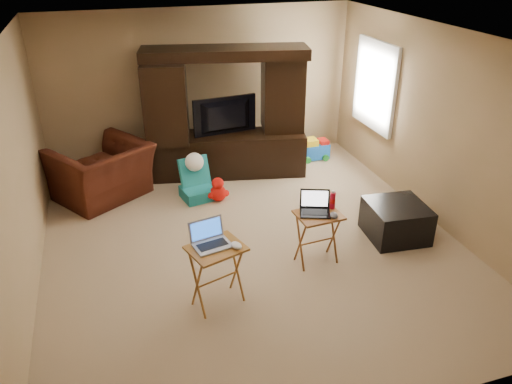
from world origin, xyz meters
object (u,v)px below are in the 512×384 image
object	(u,v)px
push_toy	(314,149)
mouse_left	(236,245)
child_rocker	(197,180)
tray_table_left	(217,276)
laptop_right	(315,204)
water_bottle	(333,201)
mouse_right	(334,215)
ottoman	(396,221)
entertainment_center	(226,114)
television	(227,117)
tray_table_right	(317,238)
laptop_left	(212,236)
plush_toy	(218,189)
recliner	(102,172)

from	to	relation	value
push_toy	mouse_left	distance (m)	4.03
child_rocker	tray_table_left	world-z (taller)	tray_table_left
child_rocker	laptop_right	bearing A→B (deg)	-75.29
mouse_left	water_bottle	xyz separation A→B (m)	(1.29, 0.53, 0.02)
mouse_right	ottoman	bearing A→B (deg)	17.90
entertainment_center	water_bottle	world-z (taller)	entertainment_center
television	child_rocker	bearing A→B (deg)	40.05
mouse_right	mouse_left	bearing A→B (deg)	-164.75
push_toy	tray_table_right	xyz separation A→B (m)	(-1.19, -2.83, 0.13)
entertainment_center	laptop_left	bearing A→B (deg)	-95.36
television	mouse_right	bearing A→B (deg)	93.71
mouse_right	water_bottle	size ratio (longest dim) A/B	0.66
laptop_right	mouse_right	distance (m)	0.24
ottoman	mouse_right	distance (m)	1.20
mouse_right	push_toy	bearing A→B (deg)	70.32
mouse_right	child_rocker	bearing A→B (deg)	118.33
ottoman	entertainment_center	bearing A→B (deg)	121.90
plush_toy	entertainment_center	bearing A→B (deg)	66.96
push_toy	ottoman	size ratio (longest dim) A/B	0.73
recliner	mouse_right	size ratio (longest dim) A/B	9.40
plush_toy	water_bottle	distance (m)	2.07
child_rocker	entertainment_center	bearing A→B (deg)	36.83
plush_toy	mouse_right	distance (m)	2.20
tray_table_left	recliner	bearing A→B (deg)	91.97
recliner	tray_table_left	xyz separation A→B (m)	(1.03, -2.83, -0.05)
recliner	water_bottle	bearing A→B (deg)	102.98
recliner	child_rocker	xyz separation A→B (m)	(1.29, -0.45, -0.11)
television	ottoman	world-z (taller)	television
laptop_left	recliner	bearing A→B (deg)	97.90
ottoman	recliner	bearing A→B (deg)	147.52
mouse_left	water_bottle	world-z (taller)	water_bottle
child_rocker	push_toy	xyz separation A→B (m)	(2.20, 0.84, -0.10)
push_toy	water_bottle	size ratio (longest dim) A/B	2.58
ottoman	laptop_left	xyz separation A→B (m)	(-2.49, -0.57, 0.59)
recliner	plush_toy	distance (m)	1.69
ottoman	tray_table_right	distance (m)	1.21
laptop_left	mouse_left	size ratio (longest dim) A/B	2.58
entertainment_center	recliner	distance (m)	2.05
ottoman	mouse_right	world-z (taller)	mouse_right
television	plush_toy	xyz separation A→B (m)	(-0.37, -0.84, -0.78)
ottoman	tray_table_right	xyz separation A→B (m)	(-1.19, -0.22, 0.10)
entertainment_center	mouse_left	xyz separation A→B (m)	(-0.72, -3.17, -0.28)
entertainment_center	mouse_left	distance (m)	3.26
mouse_left	tray_table_left	bearing A→B (deg)	159.78
plush_toy	laptop_left	bearing A→B (deg)	-104.46
entertainment_center	plush_toy	distance (m)	1.26
entertainment_center	tray_table_left	world-z (taller)	entertainment_center
plush_toy	mouse_left	distance (m)	2.38
television	push_toy	xyz separation A→B (m)	(1.55, 0.16, -0.77)
tray_table_right	water_bottle	world-z (taller)	water_bottle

